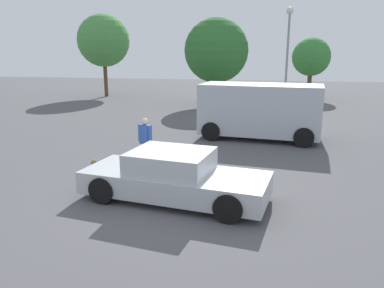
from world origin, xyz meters
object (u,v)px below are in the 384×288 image
at_px(van_white, 260,110).
at_px(pedestrian, 145,138).
at_px(dog, 101,164).
at_px(light_post_mid, 288,40).
at_px(sedan_foreground, 174,177).

xyz_separation_m(van_white, pedestrian, (-3.40, -4.59, -0.31)).
bearing_deg(dog, light_post_mid, -130.96).
xyz_separation_m(sedan_foreground, pedestrian, (-1.57, 2.50, 0.34)).
distance_m(sedan_foreground, van_white, 7.35).
bearing_deg(pedestrian, sedan_foreground, -112.47).
distance_m(dog, light_post_mid, 16.60).
bearing_deg(pedestrian, van_white, -1.16).
xyz_separation_m(sedan_foreground, van_white, (1.82, 7.09, 0.65)).
height_order(sedan_foreground, dog, sedan_foreground).
relative_size(van_white, pedestrian, 3.29).
xyz_separation_m(sedan_foreground, dog, (-2.61, 1.47, -0.29)).
distance_m(sedan_foreground, pedestrian, 2.97).
bearing_deg(dog, van_white, -148.35).
distance_m(dog, pedestrian, 1.59).
relative_size(dog, pedestrian, 0.39).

